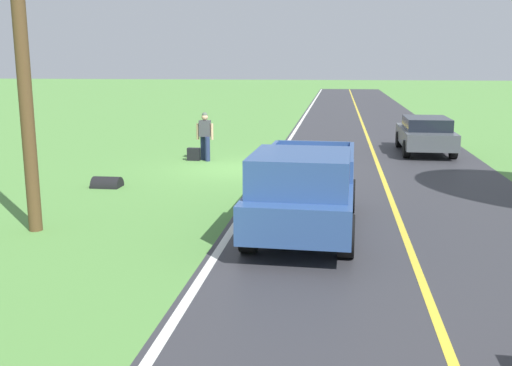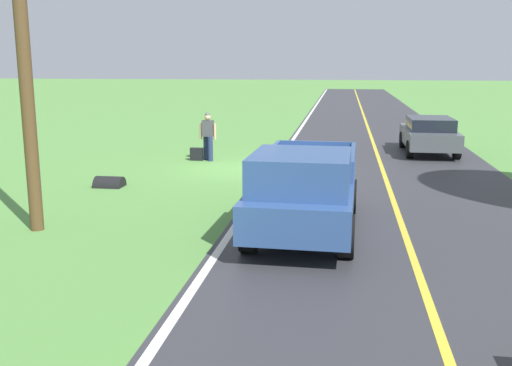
{
  "view_description": "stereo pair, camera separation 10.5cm",
  "coord_description": "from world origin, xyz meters",
  "px_view_note": "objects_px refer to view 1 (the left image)",
  "views": [
    {
      "loc": [
        -3.25,
        19.05,
        3.51
      ],
      "look_at": [
        -1.8,
        8.63,
        1.33
      ],
      "focal_mm": 41.04,
      "sensor_mm": 36.0,
      "label": 1
    },
    {
      "loc": [
        -3.35,
        19.03,
        3.51
      ],
      "look_at": [
        -1.8,
        8.63,
        1.33
      ],
      "focal_mm": 41.04,
      "sensor_mm": 36.0,
      "label": 2
    }
  ],
  "objects_px": {
    "pickup_truck_passing": "(304,188)",
    "sedan_near_oncoming": "(425,134)",
    "utility_pole_roadside": "(20,25)",
    "hitchhiker_walking": "(205,134)",
    "suitcase_carried": "(194,154)"
  },
  "relations": [
    {
      "from": "suitcase_carried",
      "to": "hitchhiker_walking",
      "type": "bearing_deg",
      "value": 100.86
    },
    {
      "from": "pickup_truck_passing",
      "to": "utility_pole_roadside",
      "type": "xyz_separation_m",
      "value": [
        5.65,
        0.6,
        3.25
      ]
    },
    {
      "from": "pickup_truck_passing",
      "to": "sedan_near_oncoming",
      "type": "distance_m",
      "value": 12.37
    },
    {
      "from": "pickup_truck_passing",
      "to": "sedan_near_oncoming",
      "type": "height_order",
      "value": "pickup_truck_passing"
    },
    {
      "from": "sedan_near_oncoming",
      "to": "utility_pole_roadside",
      "type": "relative_size",
      "value": 0.52
    },
    {
      "from": "hitchhiker_walking",
      "to": "utility_pole_roadside",
      "type": "xyz_separation_m",
      "value": [
        1.58,
        9.32,
        3.24
      ]
    },
    {
      "from": "hitchhiker_walking",
      "to": "pickup_truck_passing",
      "type": "relative_size",
      "value": 0.32
    },
    {
      "from": "hitchhiker_walking",
      "to": "suitcase_carried",
      "type": "xyz_separation_m",
      "value": [
        0.42,
        0.08,
        -0.75
      ]
    },
    {
      "from": "sedan_near_oncoming",
      "to": "suitcase_carried",
      "type": "bearing_deg",
      "value": 19.56
    },
    {
      "from": "pickup_truck_passing",
      "to": "sedan_near_oncoming",
      "type": "bearing_deg",
      "value": -109.21
    },
    {
      "from": "suitcase_carried",
      "to": "pickup_truck_passing",
      "type": "height_order",
      "value": "pickup_truck_passing"
    },
    {
      "from": "hitchhiker_walking",
      "to": "utility_pole_roadside",
      "type": "distance_m",
      "value": 9.99
    },
    {
      "from": "pickup_truck_passing",
      "to": "utility_pole_roadside",
      "type": "relative_size",
      "value": 0.65
    },
    {
      "from": "pickup_truck_passing",
      "to": "utility_pole_roadside",
      "type": "distance_m",
      "value": 6.55
    },
    {
      "from": "hitchhiker_walking",
      "to": "sedan_near_oncoming",
      "type": "bearing_deg",
      "value": -160.02
    }
  ]
}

